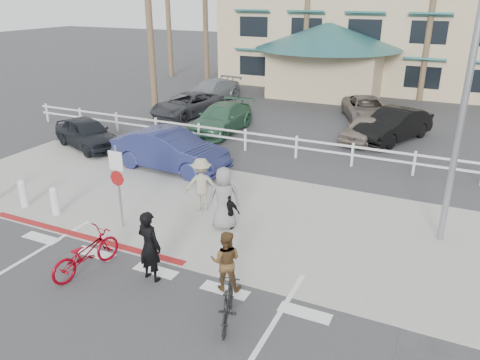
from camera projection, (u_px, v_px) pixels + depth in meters
The scene contains 28 objects.
ground at pixel (142, 283), 11.52m from camera, with size 140.00×140.00×0.00m, color #333335.
bike_path at pixel (84, 333), 9.84m from camera, with size 12.00×16.00×0.01m, color #333335.
sidewalk_plaza at pixel (224, 211), 15.29m from camera, with size 22.00×7.00×0.01m, color gray.
cross_street at pixel (270, 172), 18.64m from camera, with size 40.00×5.00×0.01m, color #333335.
parking_lot at pixel (332, 118), 26.61m from camera, with size 50.00×16.00×0.01m, color #333335.
curb_red at pixel (82, 236), 13.70m from camera, with size 7.00×0.25×0.02m, color maroon.
rail_fence at pixel (299, 147), 19.94m from camera, with size 29.40×0.16×1.00m, color silver, non-canonical shape.
building at pixel (410, 7), 34.61m from camera, with size 28.00×16.00×11.30m, color #CBB48A, non-canonical shape.
sign_post at pixel (119, 183), 13.73m from camera, with size 0.50×0.10×2.90m, color gray, non-canonical shape.
bollard_0 at pixel (55, 201), 14.91m from camera, with size 0.26×0.26×0.95m, color silver, non-canonical shape.
bollard_1 at pixel (23, 193), 15.47m from camera, with size 0.26×0.26×0.95m, color silver, non-canonical shape.
streetlight_0 at pixel (468, 84), 11.88m from camera, with size 0.60×2.00×9.00m, color gray, non-canonical shape.
palm_10 at pixel (148, 5), 25.81m from camera, with size 4.00×4.00×12.00m, color #21521F, non-canonical shape.
bike_red at pixel (86, 253), 11.82m from camera, with size 0.71×2.03×1.06m, color maroon.
rider_red at pixel (149, 246), 11.36m from camera, with size 0.68×0.44×1.85m, color black.
bike_black at pixel (228, 304), 9.99m from camera, with size 0.45×1.59×0.96m, color black.
rider_black at pixel (226, 261), 11.04m from camera, with size 0.74×0.58×1.53m, color #543A1D.
pedestrian_a at pixel (202, 184), 15.11m from camera, with size 1.15×0.66×1.77m, color gray.
pedestrian_child at pixel (229, 211), 13.95m from camera, with size 0.69×0.29×1.17m, color black.
pedestrian_b at pixel (224, 198), 13.89m from camera, with size 0.95×0.62×1.93m, color slate.
car_white_sedan at pixel (170, 150), 18.65m from camera, with size 1.69×4.84×1.59m, color navy.
car_red_compact at pixel (87, 133), 21.29m from camera, with size 1.62×4.03×1.37m, color black.
lot_car_0 at pixel (188, 105), 26.77m from camera, with size 2.18×4.73×1.32m, color #2C2E32.
lot_car_1 at pixel (221, 119), 23.68m from camera, with size 1.95×4.79×1.39m, color #315E44.
lot_car_2 at pixel (366, 128), 22.30m from camera, with size 1.48×3.67×1.25m, color slate.
lot_car_3 at pixel (394, 125), 22.33m from camera, with size 1.61×4.62×1.52m, color black.
lot_car_4 at pixel (211, 91), 30.39m from camera, with size 1.93×4.74×1.37m, color gray.
lot_car_5 at pixel (367, 109), 25.77m from camera, with size 2.16×4.68×1.30m, color #655B54.
Camera 1 is at (6.34, -7.76, 6.67)m, focal length 35.00 mm.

